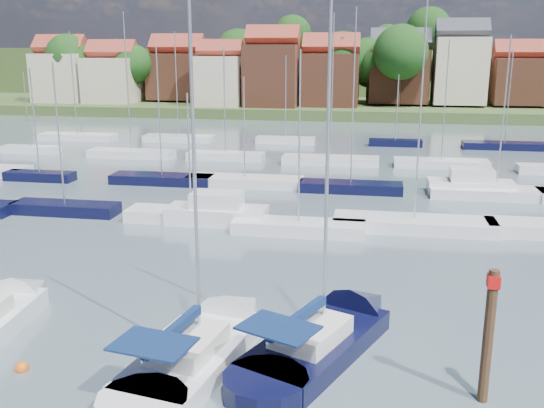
# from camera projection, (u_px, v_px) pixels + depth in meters

# --- Properties ---
(ground) EXTENTS (260.00, 260.00, 0.00)m
(ground) POSITION_uv_depth(u_px,v_px,m) (320.00, 171.00, 60.84)
(ground) COLOR #4E5D6A
(ground) RESTS_ON ground
(sailboat_centre) EXTENTS (5.13, 12.06, 15.89)m
(sailboat_centre) POSITION_uv_depth(u_px,v_px,m) (210.00, 341.00, 24.72)
(sailboat_centre) COLOR silver
(sailboat_centre) RESTS_ON ground
(sailboat_navy) EXTENTS (7.52, 12.03, 16.29)m
(sailboat_navy) POSITION_uv_depth(u_px,v_px,m) (334.00, 332.00, 25.50)
(sailboat_navy) COLOR black
(sailboat_navy) RESTS_ON ground
(timber_piling) EXTENTS (0.40, 0.40, 7.11)m
(timber_piling) POSITION_uv_depth(u_px,v_px,m) (486.00, 361.00, 20.81)
(timber_piling) COLOR #4C331E
(timber_piling) RESTS_ON ground
(buoy_c) EXTENTS (0.54, 0.54, 0.54)m
(buoy_c) POSITION_uv_depth(u_px,v_px,m) (22.00, 370.00, 23.18)
(buoy_c) COLOR #D85914
(buoy_c) RESTS_ON ground
(buoy_e) EXTENTS (0.45, 0.45, 0.45)m
(buoy_e) POSITION_uv_depth(u_px,v_px,m) (322.00, 307.00, 28.91)
(buoy_e) COLOR beige
(buoy_e) RESTS_ON ground
(marina_field) EXTENTS (79.62, 41.41, 15.93)m
(marina_field) POSITION_uv_depth(u_px,v_px,m) (335.00, 177.00, 55.78)
(marina_field) COLOR silver
(marina_field) RESTS_ON ground
(far_shore_town) EXTENTS (212.46, 90.00, 22.27)m
(far_shore_town) POSITION_uv_depth(u_px,v_px,m) (365.00, 79.00, 147.73)
(far_shore_town) COLOR #40552A
(far_shore_town) RESTS_ON ground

